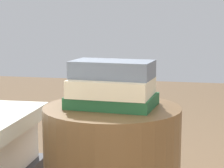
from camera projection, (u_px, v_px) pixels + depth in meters
book_forest at (113, 101)px, 1.44m from camera, size 0.30×0.23×0.04m
book_cream at (113, 87)px, 1.43m from camera, size 0.28×0.22×0.06m
book_slate at (114, 69)px, 1.42m from camera, size 0.28×0.17×0.06m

